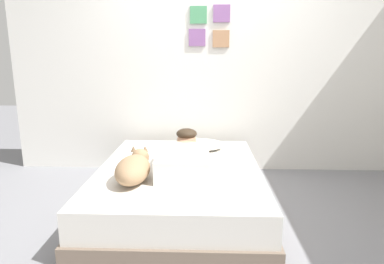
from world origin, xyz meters
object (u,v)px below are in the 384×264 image
at_px(dog, 134,168).
at_px(coffee_cup, 196,151).
at_px(person_lying, 185,156).
at_px(bed, 180,188).
at_px(pillow, 199,145).
at_px(cell_phone, 204,162).

bearing_deg(dog, coffee_cup, 57.51).
bearing_deg(person_lying, dog, -138.50).
height_order(bed, pillow, pillow).
relative_size(dog, coffee_cup, 4.60).
bearing_deg(pillow, person_lying, -101.91).
distance_m(coffee_cup, cell_phone, 0.28).
bearing_deg(person_lying, coffee_cup, 77.65).
bearing_deg(cell_phone, dog, -139.76).
bearing_deg(cell_phone, person_lying, -142.66).
bearing_deg(bed, person_lying, -17.46).
xyz_separation_m(bed, person_lying, (0.05, -0.01, 0.31)).
xyz_separation_m(coffee_cup, cell_phone, (0.09, -0.26, -0.03)).
distance_m(bed, pillow, 0.64).
xyz_separation_m(person_lying, cell_phone, (0.17, 0.13, -0.10)).
height_order(bed, dog, dog).
height_order(person_lying, cell_phone, person_lying).
bearing_deg(coffee_cup, cell_phone, -71.50).
xyz_separation_m(dog, coffee_cup, (0.46, 0.73, -0.07)).
distance_m(bed, dog, 0.57).
distance_m(bed, cell_phone, 0.32).
bearing_deg(person_lying, cell_phone, 37.34).
relative_size(bed, cell_phone, 13.72).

